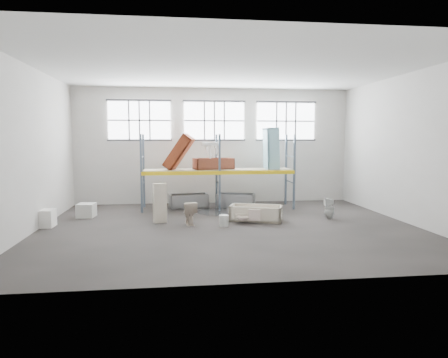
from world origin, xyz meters
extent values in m
cube|color=#433D3A|center=(0.00, 0.00, -0.05)|extent=(12.00, 10.00, 0.10)
cube|color=silver|center=(0.00, 0.00, 5.05)|extent=(12.00, 10.00, 0.10)
cube|color=#B8B3AB|center=(0.00, 5.05, 2.50)|extent=(12.00, 0.10, 5.00)
cube|color=#AAA69E|center=(0.00, -5.05, 2.50)|extent=(12.00, 0.10, 5.00)
cube|color=#A5A19A|center=(-6.05, 0.00, 2.50)|extent=(0.10, 10.00, 5.00)
cube|color=#ADA89F|center=(6.05, 0.00, 2.50)|extent=(0.10, 10.00, 5.00)
cube|color=white|center=(-3.20, 4.94, 3.60)|extent=(2.60, 0.04, 1.60)
cube|color=white|center=(0.00, 4.94, 3.60)|extent=(2.60, 0.04, 1.60)
cube|color=white|center=(3.20, 4.94, 3.60)|extent=(2.60, 0.04, 1.60)
cube|color=slate|center=(-3.00, 2.90, 1.50)|extent=(0.08, 0.08, 3.00)
cube|color=slate|center=(-3.00, 4.10, 1.50)|extent=(0.08, 0.08, 3.00)
cube|color=slate|center=(0.00, 2.90, 1.50)|extent=(0.08, 0.08, 3.00)
cube|color=slate|center=(0.00, 4.10, 1.50)|extent=(0.08, 0.08, 3.00)
cube|color=slate|center=(3.00, 2.90, 1.50)|extent=(0.08, 0.08, 3.00)
cube|color=slate|center=(3.00, 4.10, 1.50)|extent=(0.08, 0.08, 3.00)
cube|color=yellow|center=(0.00, 2.90, 1.50)|extent=(6.00, 0.10, 0.14)
cube|color=yellow|center=(0.00, 4.10, 1.50)|extent=(6.00, 0.10, 0.14)
cube|color=gray|center=(0.00, 3.50, 1.58)|extent=(5.90, 1.10, 0.03)
cylinder|color=black|center=(0.00, 2.70, 0.00)|extent=(1.80, 1.80, 0.00)
cube|color=beige|center=(0.90, 0.47, 0.28)|extent=(0.42, 0.25, 0.37)
imported|color=beige|center=(0.50, 0.47, 0.16)|extent=(0.49, 0.49, 0.15)
imported|color=beige|center=(-1.27, 0.56, 0.39)|extent=(0.53, 0.81, 0.77)
cube|color=beige|center=(-2.25, 1.00, 0.67)|extent=(0.48, 0.37, 1.33)
imported|color=white|center=(3.70, 0.92, 0.37)|extent=(0.37, 0.37, 0.75)
imported|color=white|center=(-0.34, 3.16, 2.09)|extent=(0.83, 0.71, 0.63)
cylinder|color=beige|center=(-0.18, 0.15, 0.18)|extent=(0.39, 0.39, 0.36)
cube|color=white|center=(-5.94, 0.76, 0.28)|extent=(0.67, 0.58, 0.56)
cube|color=beige|center=(-4.93, 2.27, 0.24)|extent=(0.65, 0.65, 0.49)
camera|label=1|loc=(-1.72, -12.45, 2.83)|focal=31.95mm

